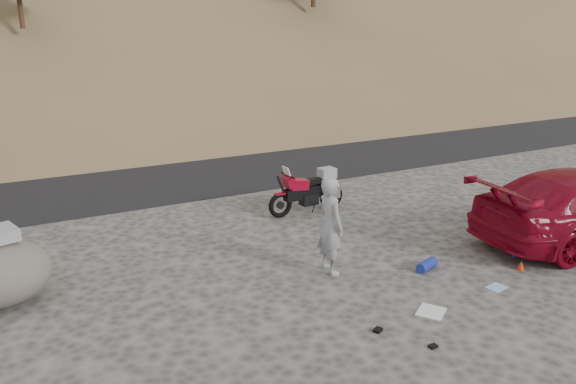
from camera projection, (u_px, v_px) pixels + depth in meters
name	position (u px, v px, depth m)	size (l,w,h in m)	color
ground	(348.00, 275.00, 10.21)	(140.00, 140.00, 0.00)	#3E3C3A
road	(190.00, 167.00, 17.81)	(120.00, 7.00, 0.05)	black
motorcycle	(310.00, 191.00, 13.46)	(2.08, 0.64, 1.23)	black
man	(329.00, 271.00, 10.36)	(0.66, 0.43, 1.81)	#929398
gear_white_cloth	(431.00, 312.00, 8.91)	(0.45, 0.40, 0.02)	white
gear_blue_mat	(427.00, 265.00, 10.40)	(0.19, 0.19, 0.48)	navy
gear_bottle	(514.00, 252.00, 10.97)	(0.07, 0.07, 0.20)	navy
gear_funnel	(521.00, 265.00, 10.40)	(0.14, 0.14, 0.18)	#BB2D0C
gear_glove_a	(433.00, 346.00, 7.94)	(0.13, 0.09, 0.04)	black
gear_glove_b	(378.00, 330.00, 8.35)	(0.14, 0.10, 0.05)	black
gear_blue_cloth	(496.00, 287.00, 9.73)	(0.34, 0.25, 0.01)	#99BCED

